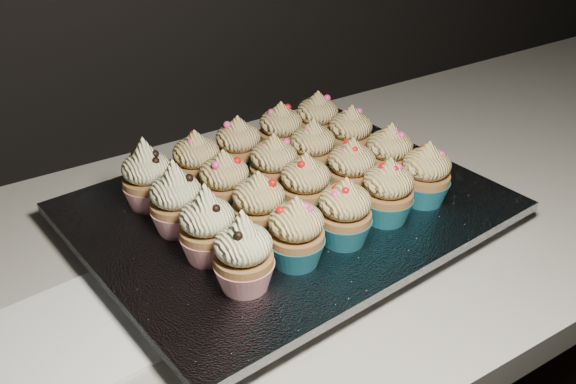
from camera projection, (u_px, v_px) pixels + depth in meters
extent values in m
cube|color=beige|center=(251.00, 249.00, 0.82)|extent=(2.44, 0.64, 0.04)
cube|color=white|center=(46.00, 349.00, 0.63)|extent=(0.19, 0.19, 0.00)
cube|color=black|center=(288.00, 218.00, 0.82)|extent=(0.49, 0.39, 0.02)
cube|color=silver|center=(288.00, 207.00, 0.81)|extent=(0.54, 0.44, 0.01)
cone|color=#A61721|center=(244.00, 274.00, 0.66)|extent=(0.06, 0.06, 0.03)
ellipsoid|color=#FFF4B3|center=(243.00, 244.00, 0.64)|extent=(0.06, 0.06, 0.04)
cone|color=#FFF4B3|center=(242.00, 221.00, 0.63)|extent=(0.03, 0.03, 0.03)
cone|color=#1B6E80|center=(296.00, 251.00, 0.70)|extent=(0.06, 0.06, 0.03)
ellipsoid|color=#E4C173|center=(296.00, 222.00, 0.68)|extent=(0.06, 0.06, 0.04)
cone|color=#E4C173|center=(296.00, 203.00, 0.67)|extent=(0.03, 0.03, 0.02)
cone|color=#1B6E80|center=(344.00, 230.00, 0.73)|extent=(0.06, 0.06, 0.03)
ellipsoid|color=#E4C173|center=(345.00, 202.00, 0.71)|extent=(0.06, 0.06, 0.04)
cone|color=#E4C173|center=(346.00, 184.00, 0.70)|extent=(0.03, 0.03, 0.02)
cone|color=#1B6E80|center=(386.00, 209.00, 0.77)|extent=(0.06, 0.06, 0.03)
ellipsoid|color=#E4C173|center=(389.00, 181.00, 0.75)|extent=(0.06, 0.06, 0.04)
cone|color=#E4C173|center=(390.00, 164.00, 0.74)|extent=(0.03, 0.03, 0.02)
cone|color=#1B6E80|center=(424.00, 191.00, 0.81)|extent=(0.06, 0.06, 0.03)
ellipsoid|color=#E4C173|center=(427.00, 164.00, 0.79)|extent=(0.06, 0.06, 0.04)
cone|color=#E4C173|center=(429.00, 147.00, 0.77)|extent=(0.03, 0.03, 0.02)
cone|color=#A61721|center=(209.00, 246.00, 0.70)|extent=(0.06, 0.06, 0.03)
ellipsoid|color=#FFF4B3|center=(207.00, 217.00, 0.69)|extent=(0.06, 0.06, 0.04)
cone|color=#FFF4B3|center=(205.00, 194.00, 0.67)|extent=(0.03, 0.03, 0.03)
cone|color=#1B6E80|center=(259.00, 223.00, 0.74)|extent=(0.06, 0.06, 0.03)
ellipsoid|color=#E4C173|center=(259.00, 195.00, 0.72)|extent=(0.06, 0.06, 0.04)
cone|color=#E4C173|center=(258.00, 178.00, 0.71)|extent=(0.03, 0.03, 0.02)
cone|color=#1B6E80|center=(305.00, 203.00, 0.78)|extent=(0.06, 0.06, 0.03)
ellipsoid|color=#E4C173|center=(306.00, 176.00, 0.76)|extent=(0.06, 0.06, 0.04)
cone|color=#E4C173|center=(306.00, 159.00, 0.75)|extent=(0.03, 0.03, 0.02)
cone|color=#1B6E80|center=(350.00, 187.00, 0.82)|extent=(0.06, 0.06, 0.03)
ellipsoid|color=#E4C173|center=(352.00, 160.00, 0.80)|extent=(0.06, 0.06, 0.04)
cone|color=#E4C173|center=(353.00, 144.00, 0.78)|extent=(0.03, 0.03, 0.02)
cone|color=#1B6E80|center=(388.00, 171.00, 0.85)|extent=(0.06, 0.06, 0.03)
ellipsoid|color=#E4C173|center=(390.00, 145.00, 0.83)|extent=(0.06, 0.06, 0.04)
cone|color=#E4C173|center=(391.00, 129.00, 0.82)|extent=(0.03, 0.03, 0.02)
cone|color=#A61721|center=(178.00, 219.00, 0.75)|extent=(0.06, 0.06, 0.03)
ellipsoid|color=#FFF4B3|center=(175.00, 191.00, 0.73)|extent=(0.06, 0.06, 0.04)
cone|color=#FFF4B3|center=(173.00, 170.00, 0.72)|extent=(0.03, 0.03, 0.03)
cone|color=#1B6E80|center=(226.00, 200.00, 0.79)|extent=(0.06, 0.06, 0.03)
ellipsoid|color=#E4C173|center=(224.00, 173.00, 0.77)|extent=(0.06, 0.06, 0.04)
cone|color=#E4C173|center=(223.00, 156.00, 0.76)|extent=(0.03, 0.03, 0.02)
cone|color=#1B6E80|center=(274.00, 182.00, 0.82)|extent=(0.06, 0.06, 0.03)
ellipsoid|color=#E4C173|center=(274.00, 156.00, 0.81)|extent=(0.06, 0.06, 0.04)
cone|color=#E4C173|center=(274.00, 140.00, 0.79)|extent=(0.03, 0.03, 0.02)
cone|color=#1B6E80|center=(312.00, 166.00, 0.86)|extent=(0.06, 0.06, 0.03)
ellipsoid|color=#E4C173|center=(313.00, 141.00, 0.84)|extent=(0.06, 0.06, 0.04)
cone|color=#E4C173|center=(313.00, 125.00, 0.83)|extent=(0.03, 0.03, 0.02)
cone|color=#1B6E80|center=(349.00, 151.00, 0.90)|extent=(0.06, 0.06, 0.03)
ellipsoid|color=#E4C173|center=(351.00, 126.00, 0.88)|extent=(0.06, 0.06, 0.04)
cone|color=#E4C173|center=(352.00, 111.00, 0.87)|extent=(0.03, 0.03, 0.02)
cone|color=#A61721|center=(150.00, 195.00, 0.80)|extent=(0.06, 0.06, 0.03)
ellipsoid|color=#FFF4B3|center=(146.00, 168.00, 0.78)|extent=(0.06, 0.06, 0.04)
cone|color=#FFF4B3|center=(143.00, 147.00, 0.76)|extent=(0.03, 0.03, 0.03)
cone|color=#1B6E80|center=(198.00, 178.00, 0.83)|extent=(0.06, 0.06, 0.03)
ellipsoid|color=#E4C173|center=(196.00, 152.00, 0.81)|extent=(0.06, 0.06, 0.04)
cone|color=#E4C173|center=(195.00, 136.00, 0.80)|extent=(0.03, 0.03, 0.02)
cone|color=#1B6E80|center=(239.00, 163.00, 0.87)|extent=(0.06, 0.06, 0.03)
ellipsoid|color=#E4C173|center=(238.00, 137.00, 0.85)|extent=(0.06, 0.06, 0.04)
cone|color=#E4C173|center=(237.00, 121.00, 0.84)|extent=(0.03, 0.03, 0.02)
cone|color=#1B6E80|center=(281.00, 147.00, 0.91)|extent=(0.06, 0.06, 0.03)
ellipsoid|color=#E4C173|center=(281.00, 123.00, 0.89)|extent=(0.06, 0.06, 0.04)
cone|color=#E4C173|center=(281.00, 107.00, 0.88)|extent=(0.03, 0.03, 0.02)
cone|color=#1B6E80|center=(317.00, 135.00, 0.94)|extent=(0.06, 0.06, 0.03)
ellipsoid|color=#E4C173|center=(318.00, 111.00, 0.92)|extent=(0.06, 0.06, 0.04)
cone|color=#E4C173|center=(318.00, 96.00, 0.91)|extent=(0.03, 0.03, 0.02)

